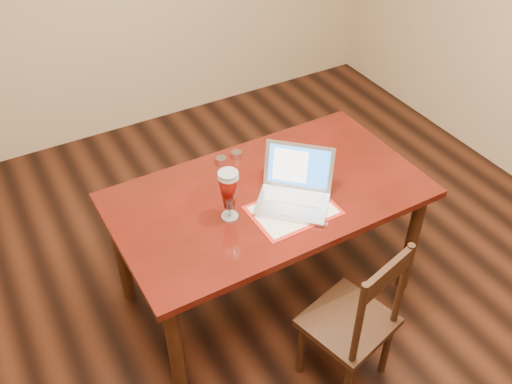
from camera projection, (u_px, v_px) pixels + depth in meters
ground at (290, 328)px, 3.28m from camera, size 5.00×5.00×0.00m
room_shell at (308, 43)px, 2.16m from camera, size 4.51×5.01×2.71m
dining_table at (268, 205)px, 3.06m from camera, size 1.67×0.95×1.06m
dining_chair at (354, 322)px, 2.78m from camera, size 0.48×0.47×0.94m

